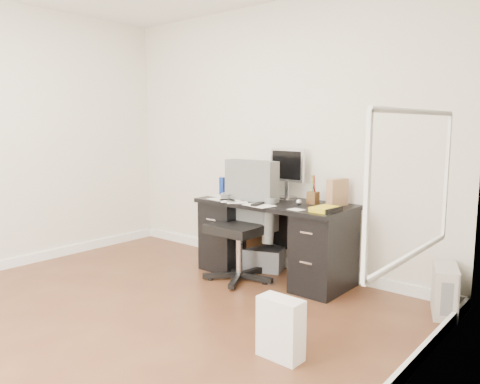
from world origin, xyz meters
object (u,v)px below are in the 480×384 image
at_px(desk, 275,237).
at_px(wicker_basket, 243,249).
at_px(pc_tower, 445,290).
at_px(keyboard, 258,200).
at_px(lcd_monitor, 287,173).
at_px(office_chair, 239,221).

distance_m(desk, wicker_basket, 0.57).
height_order(pc_tower, wicker_basket, pc_tower).
bearing_deg(wicker_basket, keyboard, -31.01).
bearing_deg(desk, wicker_basket, 165.74).
distance_m(lcd_monitor, pc_tower, 1.79).
bearing_deg(desk, pc_tower, 3.81).
relative_size(pc_tower, wicker_basket, 1.14).
height_order(desk, wicker_basket, desk).
height_order(lcd_monitor, office_chair, lcd_monitor).
xyz_separation_m(lcd_monitor, wicker_basket, (-0.48, -0.11, -0.83)).
bearing_deg(wicker_basket, desk, -14.26).
xyz_separation_m(keyboard, office_chair, (-0.09, -0.18, -0.19)).
bearing_deg(keyboard, desk, 34.20).
relative_size(lcd_monitor, keyboard, 1.31).
height_order(desk, keyboard, keyboard).
bearing_deg(desk, lcd_monitor, 95.65).
height_order(office_chair, pc_tower, office_chair).
relative_size(lcd_monitor, wicker_basket, 1.49).
distance_m(lcd_monitor, keyboard, 0.43).
height_order(office_chair, wicker_basket, office_chair).
distance_m(office_chair, pc_tower, 1.86).
bearing_deg(desk, keyboard, -144.13).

